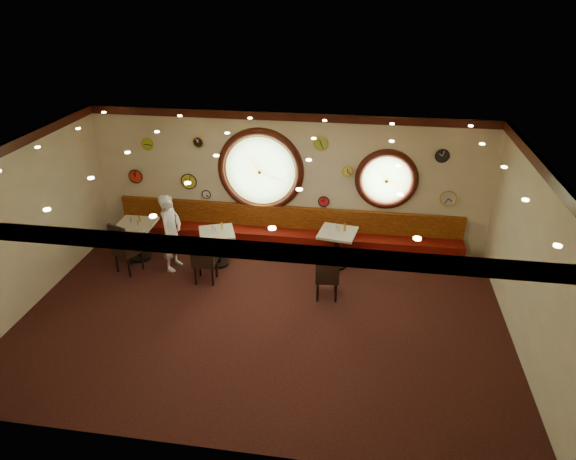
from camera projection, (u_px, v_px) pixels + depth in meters
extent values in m
cube|color=black|center=(262.00, 319.00, 9.64)|extent=(9.00, 6.00, 0.00)
cube|color=gold|center=(258.00, 155.00, 8.21)|extent=(9.00, 6.00, 0.02)
cube|color=beige|center=(287.00, 182.00, 11.58)|extent=(9.00, 0.02, 3.20)
cube|color=beige|center=(211.00, 357.00, 6.27)|extent=(9.00, 0.02, 3.20)
cube|color=beige|center=(23.00, 226.00, 9.54)|extent=(0.02, 6.00, 3.20)
cube|color=beige|center=(532.00, 264.00, 8.31)|extent=(0.02, 6.00, 3.20)
cube|color=black|center=(287.00, 116.00, 10.86)|extent=(9.00, 0.10, 0.18)
cube|color=black|center=(203.00, 247.00, 5.64)|extent=(9.00, 0.10, 0.18)
cube|color=black|center=(6.00, 148.00, 8.86)|extent=(0.10, 6.00, 0.18)
cube|color=black|center=(550.00, 176.00, 7.64)|extent=(0.10, 6.00, 0.18)
cube|color=black|center=(285.00, 246.00, 12.00)|extent=(8.00, 0.55, 0.20)
cube|color=#5C0C07|center=(285.00, 237.00, 11.89)|extent=(8.00, 0.55, 0.30)
cube|color=#661108|center=(287.00, 217.00, 11.90)|extent=(8.00, 0.10, 0.55)
cylinder|color=#94C073|center=(261.00, 170.00, 11.55)|extent=(1.66, 0.02, 1.66)
torus|color=black|center=(260.00, 171.00, 11.53)|extent=(1.98, 0.18, 1.98)
torus|color=gold|center=(260.00, 171.00, 11.51)|extent=(1.61, 0.03, 1.61)
cylinder|color=#94C073|center=(386.00, 179.00, 11.18)|extent=(1.10, 0.02, 1.10)
torus|color=black|center=(386.00, 179.00, 11.17)|extent=(1.38, 0.18, 1.38)
torus|color=gold|center=(386.00, 180.00, 11.14)|extent=(1.09, 0.03, 1.09)
cylinder|color=black|center=(198.00, 142.00, 11.44)|extent=(0.24, 0.03, 0.24)
cylinder|color=yellow|center=(189.00, 181.00, 11.90)|extent=(0.36, 0.03, 0.36)
cylinder|color=#EBE94E|center=(348.00, 171.00, 11.20)|extent=(0.22, 0.03, 0.22)
cylinder|color=red|center=(136.00, 176.00, 12.06)|extent=(0.32, 0.03, 0.32)
cylinder|color=black|center=(442.00, 156.00, 10.74)|extent=(0.28, 0.03, 0.28)
cylinder|color=#AAD32A|center=(148.00, 144.00, 11.65)|extent=(0.26, 0.03, 0.26)
cylinder|color=red|center=(324.00, 201.00, 11.61)|extent=(0.24, 0.03, 0.24)
cylinder|color=silver|center=(448.00, 198.00, 11.12)|extent=(0.34, 0.03, 0.34)
cylinder|color=white|center=(206.00, 194.00, 11.98)|extent=(0.20, 0.03, 0.20)
cylinder|color=#98BE3B|center=(321.00, 143.00, 11.02)|extent=(0.30, 0.03, 0.30)
cylinder|color=black|center=(141.00, 257.00, 11.70)|extent=(0.50, 0.50, 0.07)
cylinder|color=black|center=(138.00, 241.00, 11.52)|extent=(0.14, 0.14, 0.80)
cube|color=beige|center=(136.00, 224.00, 11.34)|extent=(0.82, 0.82, 0.06)
cylinder|color=black|center=(219.00, 263.00, 11.45)|extent=(0.46, 0.46, 0.06)
cylinder|color=black|center=(218.00, 248.00, 11.29)|extent=(0.13, 0.13, 0.74)
cube|color=beige|center=(217.00, 233.00, 11.12)|extent=(0.95, 0.95, 0.05)
cylinder|color=black|center=(336.00, 264.00, 11.39)|extent=(0.48, 0.48, 0.07)
cylinder|color=black|center=(337.00, 249.00, 11.22)|extent=(0.13, 0.13, 0.77)
cube|color=beige|center=(338.00, 233.00, 11.04)|extent=(0.88, 0.88, 0.05)
cube|color=black|center=(128.00, 251.00, 11.01)|extent=(0.64, 0.64, 0.08)
cube|color=black|center=(118.00, 240.00, 10.69)|extent=(0.47, 0.25, 0.63)
cube|color=black|center=(205.00, 261.00, 10.64)|extent=(0.49, 0.49, 0.08)
cube|color=black|center=(202.00, 252.00, 10.31)|extent=(0.47, 0.09, 0.60)
cube|color=black|center=(327.00, 277.00, 10.10)|extent=(0.50, 0.50, 0.08)
cube|color=black|center=(328.00, 267.00, 9.78)|extent=(0.46, 0.10, 0.60)
cylinder|color=#B8B8BD|center=(131.00, 220.00, 11.36)|extent=(0.03, 0.03, 0.10)
cylinder|color=silver|center=(213.00, 228.00, 11.16)|extent=(0.04, 0.04, 0.10)
cylinder|color=#BBBBC0|center=(336.00, 228.00, 11.10)|extent=(0.03, 0.03, 0.09)
cylinder|color=silver|center=(138.00, 223.00, 11.23)|extent=(0.03, 0.03, 0.09)
cylinder|color=silver|center=(215.00, 229.00, 11.10)|extent=(0.03, 0.03, 0.10)
cylinder|color=silver|center=(339.00, 230.00, 10.98)|extent=(0.04, 0.04, 0.11)
cylinder|color=yellow|center=(139.00, 218.00, 11.38)|extent=(0.05, 0.05, 0.15)
cylinder|color=yellow|center=(222.00, 226.00, 11.18)|extent=(0.05, 0.05, 0.17)
cylinder|color=gold|center=(345.00, 227.00, 11.03)|extent=(0.06, 0.06, 0.18)
imported|color=white|center=(171.00, 232.00, 10.96)|extent=(0.49, 0.68, 1.72)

